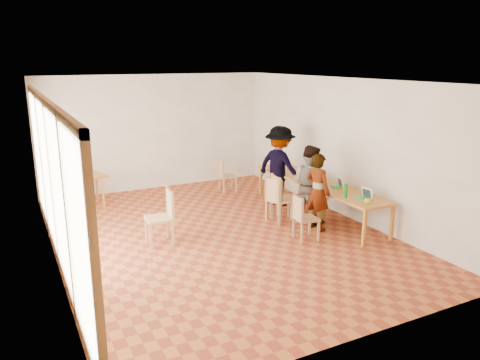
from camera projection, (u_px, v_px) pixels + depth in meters
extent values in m
plane|color=#AC5829|center=(219.00, 235.00, 9.24)|extent=(8.00, 8.00, 0.00)
cube|color=white|center=(155.00, 132.00, 12.32)|extent=(6.00, 0.10, 3.00)
cube|color=white|center=(360.00, 226.00, 5.41)|extent=(6.00, 0.10, 3.00)
cube|color=white|center=(343.00, 148.00, 10.18)|extent=(0.10, 8.00, 3.00)
cube|color=white|center=(51.00, 179.00, 7.57)|extent=(0.10, 8.00, 3.00)
cube|color=white|center=(217.00, 79.00, 8.48)|extent=(6.00, 8.00, 0.04)
cube|color=#C6852C|center=(317.00, 183.00, 10.33)|extent=(0.80, 4.00, 0.05)
cube|color=#C6852C|center=(364.00, 229.00, 8.60)|extent=(0.06, 0.06, 0.70)
cube|color=#C6852C|center=(261.00, 181.00, 11.95)|extent=(0.06, 0.06, 0.70)
cube|color=#C6852C|center=(392.00, 223.00, 8.90)|extent=(0.06, 0.06, 0.70)
cube|color=#C6852C|center=(283.00, 178.00, 12.25)|extent=(0.06, 0.06, 0.70)
cube|color=#C6852C|center=(82.00, 176.00, 10.88)|extent=(0.90, 0.90, 0.05)
cube|color=#C6852C|center=(68.00, 198.00, 10.47)|extent=(0.05, 0.05, 0.70)
cube|color=#C6852C|center=(63.00, 190.00, 11.14)|extent=(0.05, 0.05, 0.70)
cube|color=#C6852C|center=(103.00, 194.00, 10.81)|extent=(0.05, 0.05, 0.70)
cube|color=#C6852C|center=(97.00, 186.00, 11.48)|extent=(0.05, 0.05, 0.70)
cube|color=tan|center=(306.00, 219.00, 8.93)|extent=(0.46, 0.46, 0.04)
cube|color=tan|center=(298.00, 208.00, 8.81)|extent=(0.09, 0.41, 0.43)
cube|color=tan|center=(285.00, 199.00, 9.91)|extent=(0.54, 0.54, 0.05)
cube|color=tan|center=(276.00, 188.00, 9.78)|extent=(0.11, 0.48, 0.50)
cube|color=tan|center=(279.00, 200.00, 10.00)|extent=(0.57, 0.57, 0.04)
cube|color=tan|center=(274.00, 190.00, 9.79)|extent=(0.19, 0.44, 0.47)
cube|color=tan|center=(228.00, 176.00, 12.19)|extent=(0.43, 0.43, 0.04)
cube|color=tan|center=(221.00, 168.00, 12.07)|extent=(0.08, 0.40, 0.42)
cube|color=tan|center=(159.00, 219.00, 8.71)|extent=(0.52, 0.52, 0.05)
cube|color=tan|center=(170.00, 203.00, 8.72)|extent=(0.09, 0.48, 0.50)
imported|color=gray|center=(318.00, 192.00, 9.37)|extent=(0.51, 0.65, 1.58)
imported|color=gray|center=(309.00, 184.00, 9.83)|extent=(0.87, 0.97, 1.66)
imported|color=gray|center=(280.00, 166.00, 10.92)|extent=(1.06, 1.38, 1.89)
cube|color=green|center=(363.00, 199.00, 9.01)|extent=(0.22, 0.29, 0.03)
cube|color=white|center=(367.00, 193.00, 9.03)|extent=(0.11, 0.26, 0.23)
cube|color=green|center=(336.00, 186.00, 9.88)|extent=(0.24, 0.29, 0.03)
cube|color=white|center=(340.00, 182.00, 9.88)|extent=(0.13, 0.24, 0.21)
cube|color=green|center=(308.00, 179.00, 10.47)|extent=(0.23, 0.28, 0.03)
cube|color=white|center=(312.00, 175.00, 10.47)|extent=(0.13, 0.23, 0.20)
imported|color=gold|center=(368.00, 201.00, 8.77)|extent=(0.15, 0.15, 0.09)
cylinder|color=#12761B|center=(346.00, 191.00, 9.10)|extent=(0.07, 0.07, 0.28)
cylinder|color=silver|center=(278.00, 170.00, 11.21)|extent=(0.07, 0.07, 0.09)
cylinder|color=white|center=(302.00, 179.00, 10.43)|extent=(0.08, 0.08, 0.06)
cube|color=#C53862|center=(310.00, 173.00, 11.06)|extent=(0.05, 0.10, 0.01)
cube|color=black|center=(301.00, 176.00, 10.63)|extent=(0.16, 0.26, 0.09)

